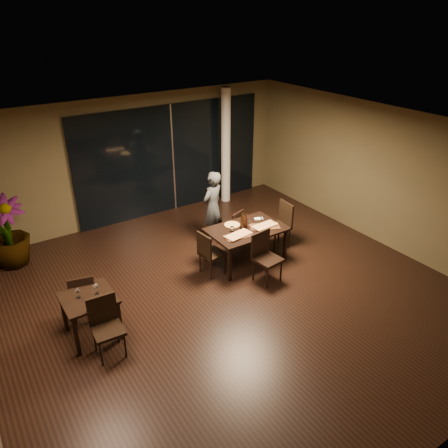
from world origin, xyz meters
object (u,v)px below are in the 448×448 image
main_table (246,232)px  chair_main_far (234,226)px  side_table (89,303)px  chair_main_right (281,222)px  chair_main_left (209,252)px  diner (212,207)px  bottle_c (243,219)px  potted_plant (7,233)px  bottle_b (246,221)px  chair_side_far (83,295)px  bottle_a (242,222)px  chair_main_near (265,254)px  chair_side_near (106,323)px

main_table → chair_main_far: 0.72m
side_table → chair_main_right: 4.48m
chair_main_left → diner: bearing=-41.4°
main_table → bottle_c: bearing=82.9°
potted_plant → side_table: bearing=-77.4°
chair_main_right → bottle_b: bottle_b is taller
chair_side_far → bottle_b: bearing=-165.9°
side_table → bottle_a: 3.37m
side_table → chair_main_near: bearing=-4.2°
chair_side_near → diner: (3.23, 2.14, 0.28)m
main_table → side_table: same height
chair_side_near → chair_main_left: bearing=25.4°
chair_main_left → potted_plant: potted_plant is taller
diner → bottle_b: diner is taller
chair_side_near → bottle_c: bottle_c is taller
bottle_b → chair_side_near: bearing=-163.0°
main_table → chair_main_right: size_ratio=1.49×
chair_main_far → potted_plant: size_ratio=0.57×
chair_side_far → potted_plant: (-0.69, 2.57, 0.24)m
potted_plant → bottle_a: bearing=-31.9°
bottle_a → bottle_b: (0.09, -0.01, -0.01)m
side_table → chair_main_left: (2.50, 0.48, -0.11)m
chair_side_far → bottle_a: 3.32m
bottle_c → chair_side_far: bearing=-176.8°
chair_main_far → diner: size_ratio=0.51×
diner → side_table: bearing=5.0°
chair_main_near → chair_main_left: bearing=130.7°
diner → main_table: bearing=72.9°
chair_main_near → chair_main_left: chair_main_near is taller
chair_main_near → chair_main_left: 1.08m
main_table → bottle_a: (-0.08, 0.03, 0.24)m
side_table → chair_side_far: (0.02, 0.45, -0.12)m
bottle_a → main_table: bearing=-21.5°
chair_side_far → diner: diner is taller
chair_side_far → bottle_c: 3.42m
side_table → potted_plant: 3.09m
potted_plant → bottle_b: 4.79m
chair_side_near → bottle_c: 3.54m
chair_main_right → chair_main_far: bearing=-118.1°
chair_main_left → bottle_c: size_ratio=3.13×
bottle_a → bottle_c: bearing=47.0°
main_table → chair_main_near: 0.76m
potted_plant → bottle_c: bearing=-30.2°
side_table → bottle_c: bottle_c is taller
main_table → chair_side_near: (-3.32, -1.00, -0.14)m
side_table → bottle_c: size_ratio=2.71×
side_table → potted_plant: (-0.67, 3.02, 0.11)m
bottle_c → chair_main_left: bearing=-170.0°
side_table → bottle_a: (3.32, 0.53, 0.29)m
chair_main_left → diner: (0.81, 1.16, 0.30)m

